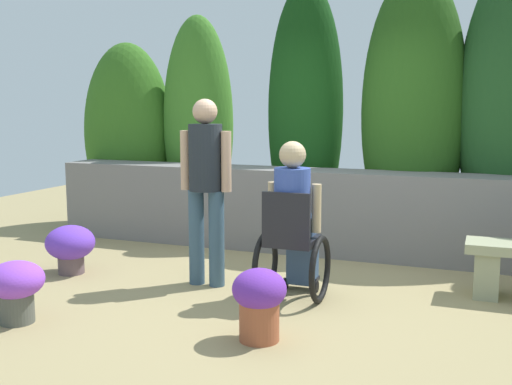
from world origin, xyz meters
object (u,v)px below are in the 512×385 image
(person_standing_companion, at_px, (206,179))
(flower_pot_purple_near, at_px, (16,286))
(flower_pot_red_accent, at_px, (70,246))
(person_in_wheelchair, at_px, (294,226))
(flower_pot_terracotta_by_wall, at_px, (259,299))

(person_standing_companion, relative_size, flower_pot_purple_near, 3.56)
(flower_pot_red_accent, bearing_deg, flower_pot_purple_near, -68.87)
(person_in_wheelchair, distance_m, person_standing_companion, 0.92)
(flower_pot_red_accent, bearing_deg, flower_pot_terracotta_by_wall, -22.19)
(person_in_wheelchair, height_order, flower_pot_red_accent, person_in_wheelchair)
(flower_pot_purple_near, bearing_deg, person_in_wheelchair, 36.70)
(flower_pot_purple_near, bearing_deg, flower_pot_terracotta_by_wall, 10.05)
(flower_pot_terracotta_by_wall, xyz_separation_m, flower_pot_red_accent, (-2.31, 0.94, -0.02))
(flower_pot_terracotta_by_wall, distance_m, flower_pot_red_accent, 2.49)
(person_standing_companion, xyz_separation_m, flower_pot_terracotta_by_wall, (0.91, -1.07, -0.67))
(flower_pot_terracotta_by_wall, bearing_deg, person_in_wheelchair, 93.64)
(flower_pot_purple_near, distance_m, flower_pot_terracotta_by_wall, 1.85)
(person_in_wheelchair, distance_m, flower_pot_purple_near, 2.22)
(person_in_wheelchair, height_order, flower_pot_terracotta_by_wall, person_in_wheelchair)
(flower_pot_terracotta_by_wall, relative_size, flower_pot_red_accent, 1.08)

